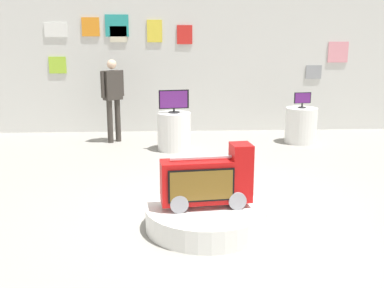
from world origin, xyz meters
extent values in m
plane|color=gray|center=(0.00, 0.00, 0.00)|extent=(30.00, 30.00, 0.00)
cube|color=silver|center=(0.00, 5.41, 1.58)|extent=(10.87, 0.10, 3.17)
cube|color=yellow|center=(-1.07, 5.34, 2.37)|extent=(0.35, 0.02, 0.50)
cube|color=#9ECC33|center=(-3.34, 5.34, 1.60)|extent=(0.40, 0.02, 0.38)
cube|color=orange|center=(-2.53, 5.34, 2.46)|extent=(0.40, 0.02, 0.42)
cube|color=pink|center=(3.29, 5.34, 1.89)|extent=(0.48, 0.02, 0.48)
cube|color=red|center=(-0.37, 5.34, 2.29)|extent=(0.36, 0.02, 0.43)
cube|color=white|center=(-3.32, 5.34, 2.39)|extent=(0.52, 0.02, 0.32)
cube|color=gray|center=(2.73, 5.34, 1.42)|extent=(0.38, 0.02, 0.32)
cube|color=teal|center=(-1.93, 5.34, 2.49)|extent=(0.53, 0.02, 0.49)
cube|color=beige|center=(-1.90, 5.34, 2.30)|extent=(0.39, 0.02, 0.36)
cylinder|color=silver|center=(-0.32, -0.35, 0.13)|extent=(1.44, 1.44, 0.27)
cylinder|color=gray|center=(-0.66, -0.39, 0.37)|extent=(0.25, 0.37, 0.21)
cylinder|color=gray|center=(0.02, -0.31, 0.37)|extent=(0.25, 0.37, 0.21)
cube|color=#B70F0F|center=(-0.32, -0.35, 0.58)|extent=(1.08, 0.41, 0.51)
cube|color=#B70F0F|center=(0.09, -0.30, 0.92)|extent=(0.26, 0.32, 0.18)
cube|color=black|center=(-0.39, -0.52, 0.58)|extent=(0.76, 0.10, 0.38)
cube|color=brown|center=(-0.39, -0.52, 0.58)|extent=(0.72, 0.10, 0.34)
cube|color=#B2B2B7|center=(-0.32, -0.35, 0.86)|extent=(0.85, 0.12, 0.02)
cylinder|color=silver|center=(-0.65, 3.49, 0.38)|extent=(0.67, 0.67, 0.76)
cylinder|color=black|center=(-0.65, 3.49, 0.77)|extent=(0.22, 0.22, 0.02)
cylinder|color=black|center=(-0.65, 3.49, 0.81)|extent=(0.04, 0.04, 0.06)
cube|color=black|center=(-0.65, 3.49, 1.03)|extent=(0.60, 0.14, 0.37)
cube|color=#561E6B|center=(-0.66, 3.47, 1.03)|extent=(0.55, 0.11, 0.33)
cylinder|color=silver|center=(2.08, 3.99, 0.38)|extent=(0.67, 0.67, 0.76)
cylinder|color=black|center=(2.08, 3.99, 0.77)|extent=(0.16, 0.16, 0.02)
cylinder|color=black|center=(2.08, 3.99, 0.82)|extent=(0.04, 0.04, 0.08)
cube|color=black|center=(2.08, 3.99, 0.98)|extent=(0.37, 0.09, 0.23)
cube|color=#561E6B|center=(2.08, 3.97, 0.98)|extent=(0.34, 0.06, 0.21)
cylinder|color=#38332D|center=(-1.87, 4.32, 0.46)|extent=(0.12, 0.12, 0.92)
cylinder|color=#38332D|center=(-2.03, 4.19, 0.46)|extent=(0.12, 0.12, 0.92)
cube|color=#38332D|center=(-1.95, 4.26, 1.23)|extent=(0.42, 0.40, 0.62)
sphere|color=beige|center=(-1.95, 4.26, 1.67)|extent=(0.20, 0.20, 0.20)
cylinder|color=#38332D|center=(-1.76, 4.41, 1.27)|extent=(0.08, 0.08, 0.56)
cylinder|color=#38332D|center=(-2.13, 4.10, 1.27)|extent=(0.08, 0.08, 0.56)
camera|label=1|loc=(-0.74, -5.27, 2.20)|focal=41.53mm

